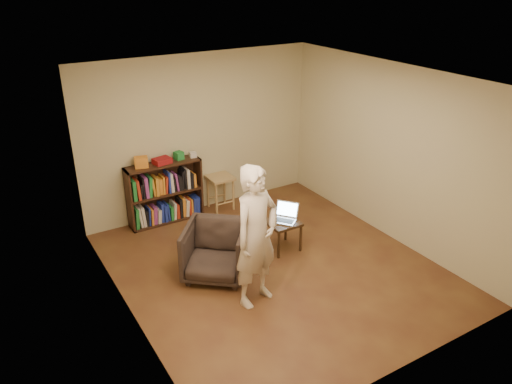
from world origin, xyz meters
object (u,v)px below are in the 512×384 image
bookshelf (165,196)px  armchair (216,251)px  person (256,237)px  side_table (283,226)px  stool (220,183)px  laptop (285,216)px

bookshelf → armchair: size_ratio=1.47×
armchair → person: 0.92m
side_table → person: size_ratio=0.25×
stool → laptop: laptop is taller
person → armchair: bearing=88.3°
laptop → bookshelf: bearing=176.2°
person → side_table: bearing=26.1°
bookshelf → stool: (0.96, -0.06, 0.03)m
stool → armchair: bearing=-119.2°
armchair → laptop: (1.20, 0.14, 0.13)m
side_table → person: bearing=-138.4°
stool → person: 2.67m
stool → laptop: 1.64m
armchair → side_table: size_ratio=1.82×
bookshelf → stool: size_ratio=2.05×
side_table → laptop: 0.15m
bookshelf → laptop: size_ratio=2.58×
bookshelf → side_table: size_ratio=2.68×
laptop → person: 1.40m
person → laptop: bearing=25.4°
stool → armchair: size_ratio=0.72×
armchair → person: size_ratio=0.46×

